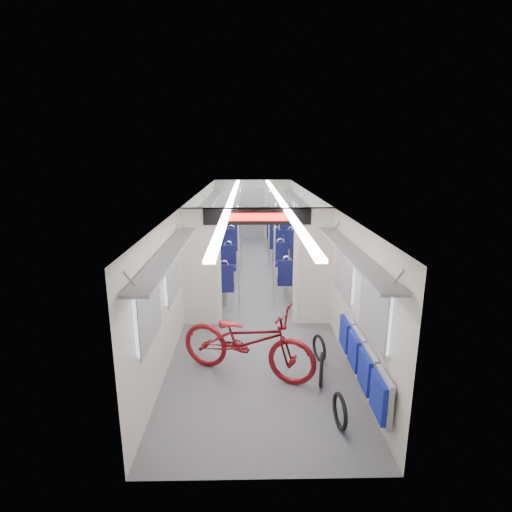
# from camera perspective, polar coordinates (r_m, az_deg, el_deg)

# --- Properties ---
(carriage) EXTENTS (12.00, 12.02, 2.31)m
(carriage) POSITION_cam_1_polar(r_m,az_deg,el_deg) (9.35, -0.06, 3.45)
(carriage) COLOR #515456
(carriage) RESTS_ON ground
(bicycle) EXTENTS (2.27, 1.50, 1.13)m
(bicycle) POSITION_cam_1_polar(r_m,az_deg,el_deg) (6.13, -1.25, -11.98)
(bicycle) COLOR maroon
(bicycle) RESTS_ON ground
(flip_bench) EXTENTS (0.12, 2.15, 0.56)m
(flip_bench) POSITION_cam_1_polar(r_m,az_deg,el_deg) (5.74, 14.84, -14.26)
(flip_bench) COLOR gray
(flip_bench) RESTS_ON carriage
(bike_hoop_a) EXTENTS (0.10, 0.46, 0.46)m
(bike_hoop_a) POSITION_cam_1_polar(r_m,az_deg,el_deg) (5.36, 11.88, -21.09)
(bike_hoop_a) COLOR black
(bike_hoop_a) RESTS_ON ground
(bike_hoop_b) EXTENTS (0.16, 0.51, 0.51)m
(bike_hoop_b) POSITION_cam_1_polar(r_m,az_deg,el_deg) (6.09, 9.32, -15.93)
(bike_hoop_b) COLOR black
(bike_hoop_b) RESTS_ON ground
(bike_hoop_c) EXTENTS (0.17, 0.44, 0.45)m
(bike_hoop_c) POSITION_cam_1_polar(r_m,az_deg,el_deg) (6.74, 9.00, -13.05)
(bike_hoop_c) COLOR black
(bike_hoop_c) RESTS_ON ground
(seat_bay_near_left) EXTENTS (0.89, 1.98, 1.07)m
(seat_bay_near_left) POSITION_cam_1_polar(r_m,az_deg,el_deg) (9.63, -5.64, -2.23)
(seat_bay_near_left) COLOR #0D0F3B
(seat_bay_near_left) RESTS_ON ground
(seat_bay_near_right) EXTENTS (0.88, 1.94, 1.06)m
(seat_bay_near_right) POSITION_cam_1_polar(r_m,az_deg,el_deg) (10.03, 5.25, -1.57)
(seat_bay_near_right) COLOR #0D0F3B
(seat_bay_near_right) RESTS_ON ground
(seat_bay_far_left) EXTENTS (0.96, 2.30, 1.17)m
(seat_bay_far_left) POSITION_cam_1_polar(r_m,az_deg,el_deg) (13.40, -4.37, 2.76)
(seat_bay_far_left) COLOR #0D0F3B
(seat_bay_far_left) RESTS_ON ground
(seat_bay_far_right) EXTENTS (0.89, 1.98, 1.07)m
(seat_bay_far_right) POSITION_cam_1_polar(r_m,az_deg,el_deg) (13.52, 3.60, 2.70)
(seat_bay_far_right) COLOR #0D0F3B
(seat_bay_far_right) RESTS_ON ground
(stanchion_near_left) EXTENTS (0.04, 0.04, 2.30)m
(stanchion_near_left) POSITION_cam_1_polar(r_m,az_deg,el_deg) (8.08, -2.47, -0.90)
(stanchion_near_left) COLOR silver
(stanchion_near_left) RESTS_ON ground
(stanchion_near_right) EXTENTS (0.04, 0.04, 2.30)m
(stanchion_near_right) POSITION_cam_1_polar(r_m,az_deg,el_deg) (8.45, 2.64, -0.21)
(stanchion_near_right) COLOR silver
(stanchion_near_right) RESTS_ON ground
(stanchion_far_left) EXTENTS (0.04, 0.04, 2.30)m
(stanchion_far_left) POSITION_cam_1_polar(r_m,az_deg,el_deg) (11.46, -2.16, 3.72)
(stanchion_far_left) COLOR silver
(stanchion_far_left) RESTS_ON ground
(stanchion_far_right) EXTENTS (0.05, 0.05, 2.30)m
(stanchion_far_right) POSITION_cam_1_polar(r_m,az_deg,el_deg) (11.23, 1.86, 3.51)
(stanchion_far_right) COLOR silver
(stanchion_far_right) RESTS_ON ground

